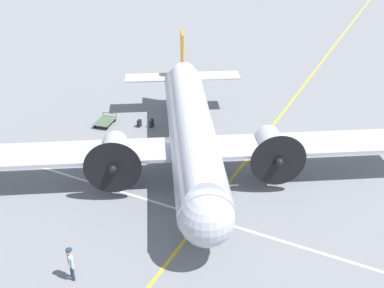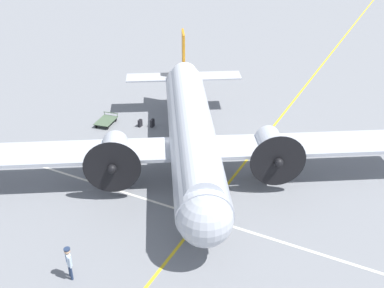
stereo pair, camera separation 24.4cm
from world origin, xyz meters
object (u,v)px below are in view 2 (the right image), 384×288
at_px(crew_foreground, 69,260).
at_px(airliner_main, 193,135).
at_px(suitcase_near_door, 152,123).
at_px(baggage_cart, 106,121).
at_px(suitcase_upright_spare, 140,123).

bearing_deg(crew_foreground, airliner_main, -61.18).
relative_size(airliner_main, crew_foreground, 14.00).
bearing_deg(airliner_main, suitcase_near_door, -158.96).
bearing_deg(baggage_cart, airliner_main, 61.75).
distance_m(crew_foreground, suitcase_upright_spare, 14.75).
height_order(suitcase_near_door, suitcase_upright_spare, suitcase_near_door).
bearing_deg(crew_foreground, suitcase_near_door, -39.01).
xyz_separation_m(crew_foreground, baggage_cart, (-12.98, -7.51, -0.78)).
relative_size(airliner_main, suitcase_upright_spare, 42.06).
bearing_deg(suitcase_upright_spare, suitcase_near_door, 115.58).
height_order(airliner_main, suitcase_near_door, airliner_main).
xyz_separation_m(airliner_main, baggage_cart, (-2.89, -8.39, -2.30)).
distance_m(airliner_main, baggage_cart, 9.17).
relative_size(crew_foreground, baggage_cart, 0.91).
bearing_deg(airliner_main, suitcase_upright_spare, -152.69).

